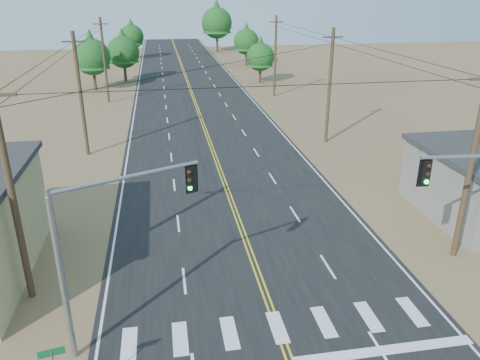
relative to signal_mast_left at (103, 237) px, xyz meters
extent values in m
cube|color=black|center=(6.53, 21.63, -4.68)|extent=(15.00, 200.00, 0.02)
cylinder|color=#4C3826|center=(-3.97, 3.63, 0.31)|extent=(0.30, 0.30, 10.00)
cylinder|color=#4C3826|center=(-3.97, 23.63, 0.31)|extent=(0.30, 0.30, 10.00)
cube|color=#4C3826|center=(-3.97, 23.63, 4.51)|extent=(1.80, 0.12, 0.12)
cylinder|color=#4C3826|center=(-3.97, 43.63, 0.31)|extent=(0.30, 0.30, 10.00)
cube|color=#4C3826|center=(-3.97, 43.63, 4.51)|extent=(1.80, 0.12, 0.12)
cylinder|color=#4C3826|center=(17.03, 3.63, 0.31)|extent=(0.30, 0.30, 10.00)
cylinder|color=#4C3826|center=(17.03, 23.63, 0.31)|extent=(0.30, 0.30, 10.00)
cube|color=#4C3826|center=(17.03, 23.63, 4.51)|extent=(1.80, 0.12, 0.12)
cylinder|color=#4C3826|center=(17.03, 43.63, 0.31)|extent=(0.30, 0.30, 10.00)
cube|color=#4C3826|center=(17.03, 43.63, 4.51)|extent=(1.80, 0.12, 0.12)
cylinder|color=gray|center=(-1.47, -0.63, -1.36)|extent=(0.23, 0.23, 6.66)
cylinder|color=gray|center=(-1.47, -0.63, 1.97)|extent=(0.17, 0.17, 0.57)
cylinder|color=gray|center=(1.06, 0.46, 2.07)|extent=(5.14, 2.33, 0.15)
cube|color=black|center=(3.34, 1.45, 1.45)|extent=(0.42, 0.39, 1.05)
sphere|color=black|center=(3.27, 1.29, 1.78)|extent=(0.19, 0.19, 0.19)
sphere|color=black|center=(3.27, 1.29, 1.45)|extent=(0.19, 0.19, 0.19)
sphere|color=#0CE533|center=(3.27, 1.29, 1.12)|extent=(0.19, 0.19, 0.19)
cube|color=black|center=(12.58, 0.42, 1.49)|extent=(0.35, 0.31, 1.05)
sphere|color=black|center=(12.59, 0.24, 1.82)|extent=(0.19, 0.19, 0.19)
sphere|color=black|center=(12.59, 0.24, 1.49)|extent=(0.19, 0.19, 0.19)
sphere|color=#0CE533|center=(12.59, 0.24, 1.15)|extent=(0.19, 0.19, 0.19)
cube|color=#0C592A|center=(-1.46, -3.30, -2.12)|extent=(0.79, 0.18, 0.27)
cylinder|color=#3F2D1E|center=(-6.42, 51.66, -3.23)|extent=(0.41, 0.41, 2.92)
cone|color=#124215|center=(-6.42, 51.66, 0.83)|extent=(4.55, 4.55, 5.20)
sphere|color=#124215|center=(-6.42, 51.66, -0.22)|extent=(4.87, 4.87, 4.87)
cylinder|color=#3F2D1E|center=(-2.67, 57.80, -3.28)|extent=(0.43, 0.43, 2.81)
cone|color=#124215|center=(-2.67, 57.80, 0.62)|extent=(4.38, 4.38, 5.00)
sphere|color=#124215|center=(-2.67, 57.80, -0.39)|extent=(4.69, 4.69, 4.69)
cylinder|color=#3F2D1E|center=(-2.47, 82.77, -3.30)|extent=(0.46, 0.46, 2.79)
cone|color=#124215|center=(-2.47, 82.77, 0.58)|extent=(4.34, 4.34, 4.96)
sphere|color=#124215|center=(-2.47, 82.77, -0.43)|extent=(4.65, 4.65, 4.65)
cylinder|color=#3F2D1E|center=(17.15, 53.17, -3.47)|extent=(0.40, 0.40, 2.44)
cone|color=#124215|center=(17.15, 53.17, -0.08)|extent=(3.80, 3.80, 4.34)
sphere|color=#124215|center=(17.15, 53.17, -0.96)|extent=(4.07, 4.07, 4.07)
cylinder|color=#3F2D1E|center=(18.24, 70.43, -3.33)|extent=(0.40, 0.40, 2.72)
cone|color=#124215|center=(18.24, 70.43, 0.45)|extent=(4.23, 4.23, 4.83)
sphere|color=#124215|center=(18.24, 70.43, -0.54)|extent=(4.53, 4.53, 4.53)
cylinder|color=#3F2D1E|center=(15.53, 91.39, -2.70)|extent=(0.50, 0.50, 3.98)
cone|color=#124215|center=(15.53, 91.39, 2.83)|extent=(6.19, 6.19, 7.08)
sphere|color=#124215|center=(15.53, 91.39, 1.39)|extent=(6.64, 6.64, 6.64)
camera|label=1|loc=(2.37, -15.43, 8.26)|focal=35.00mm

